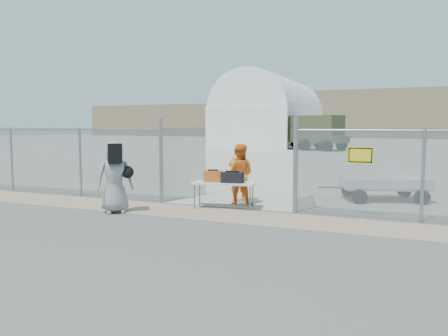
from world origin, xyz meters
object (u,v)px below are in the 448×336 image
at_px(security_worker_right, 239,174).
at_px(utility_trailer, 383,188).
at_px(security_worker_left, 238,174).
at_px(visitor, 115,177).
at_px(folding_table, 224,195).

relative_size(security_worker_right, utility_trailer, 0.54).
xyz_separation_m(security_worker_left, visitor, (-2.36, -2.81, 0.10)).
bearing_deg(security_worker_right, folding_table, 67.17).
bearing_deg(visitor, security_worker_right, 0.58).
relative_size(security_worker_left, visitor, 0.89).
height_order(folding_table, visitor, visitor).
xyz_separation_m(security_worker_left, utility_trailer, (3.98, 1.88, -0.45)).
xyz_separation_m(folding_table, utility_trailer, (3.95, 3.06, 0.03)).
bearing_deg(security_worker_left, folding_table, 86.83).
xyz_separation_m(security_worker_left, security_worker_right, (0.21, -0.49, 0.04)).
height_order(visitor, utility_trailer, visitor).
distance_m(visitor, utility_trailer, 7.91).
xyz_separation_m(security_worker_right, visitor, (-2.57, -2.33, 0.06)).
bearing_deg(security_worker_left, utility_trailer, -159.39).
height_order(security_worker_left, visitor, visitor).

